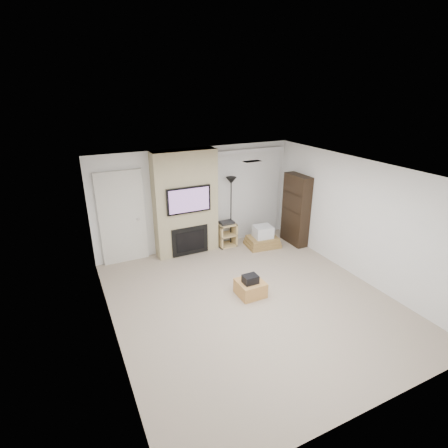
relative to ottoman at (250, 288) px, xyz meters
name	(u,v)px	position (x,y,z in m)	size (l,w,h in m)	color
floor	(251,301)	(-0.08, -0.19, -0.15)	(5.00, 5.50, 0.00)	tan
ceiling	(256,172)	(-0.08, -0.19, 2.35)	(5.00, 5.50, 0.00)	white
wall_back	(196,199)	(-0.08, 2.56, 1.10)	(5.00, 2.50, 0.00)	white
wall_front	(377,333)	(-0.08, -2.94, 1.10)	(5.00, 2.50, 0.00)	white
wall_left	(108,272)	(-2.58, -0.19, 1.10)	(5.50, 2.50, 0.00)	white
wall_right	(358,219)	(2.42, -0.19, 1.10)	(5.50, 2.50, 0.00)	white
hvac_vent	(252,161)	(0.32, 0.61, 2.35)	(0.35, 0.18, 0.01)	silver
ottoman	(250,288)	(0.00, 0.00, 0.00)	(0.50, 0.50, 0.30)	#C28A49
black_bag	(250,279)	(-0.03, -0.04, 0.23)	(0.28, 0.22, 0.16)	black
fireplace_wall	(186,204)	(-0.43, 2.35, 1.09)	(1.50, 0.47, 2.50)	tan
entry_door	(122,218)	(-1.88, 2.52, 0.90)	(1.02, 0.11, 2.14)	silver
vertical_blinds	(247,192)	(1.32, 2.51, 1.12)	(1.98, 0.10, 2.37)	silver
floor_lamp	(231,192)	(0.74, 2.31, 1.24)	(0.26, 0.26, 1.76)	black
av_stand	(227,233)	(0.59, 2.25, 0.20)	(0.45, 0.38, 0.66)	#D5B677
box_stack	(263,238)	(1.40, 1.82, 0.06)	(0.87, 0.70, 0.54)	olive
bookshelf	(296,210)	(2.26, 1.66, 0.75)	(0.30, 0.80, 1.80)	black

